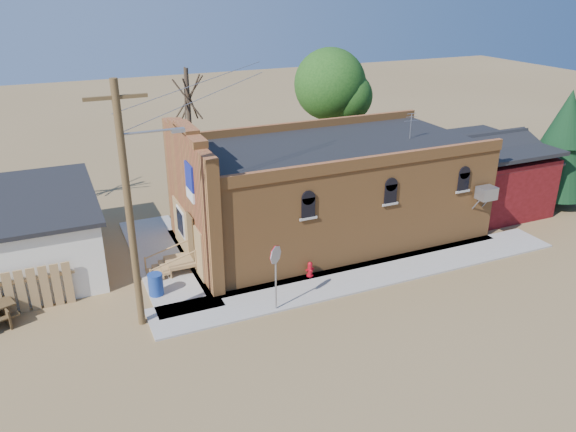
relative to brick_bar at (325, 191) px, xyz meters
name	(u,v)px	position (x,y,z in m)	size (l,w,h in m)	color
ground	(350,293)	(-1.64, -5.49, -2.34)	(120.00, 120.00, 0.00)	olive
sidewalk_south	(370,275)	(-0.14, -4.59, -2.30)	(19.00, 2.20, 0.08)	#9E9991
sidewalk_west	(165,259)	(-7.94, 0.51, -2.30)	(2.60, 10.00, 0.08)	#9E9991
brick_bar	(325,191)	(0.00, 0.00, 0.00)	(16.40, 7.97, 6.30)	#A76933
red_shed	(484,167)	(9.86, 0.01, -0.07)	(5.40, 6.40, 4.30)	#500E0D
wood_fence	(3,295)	(-14.44, -1.69, -1.44)	(5.20, 0.10, 1.80)	#A17F48
utility_pole	(130,204)	(-9.79, -4.29, 2.43)	(3.12, 0.26, 9.00)	#4D371E
tree_bare_near	(188,97)	(-4.64, 7.51, 3.62)	(2.80, 2.80, 7.65)	#433326
tree_leafy	(330,84)	(4.36, 8.01, 3.59)	(4.40, 4.40, 8.15)	#433326
evergreen_tree	(563,141)	(13.86, -1.49, 1.37)	(3.60, 3.60, 6.50)	#433326
fire_hydrant	(310,269)	(-2.60, -3.70, -1.93)	(0.39, 0.38, 0.67)	#9F0914
stop_sign	(276,261)	(-4.93, -5.49, -0.20)	(0.61, 0.50, 2.68)	#929298
trash_barrel	(156,284)	(-8.94, -2.56, -1.80)	(0.59, 0.59, 0.92)	navy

